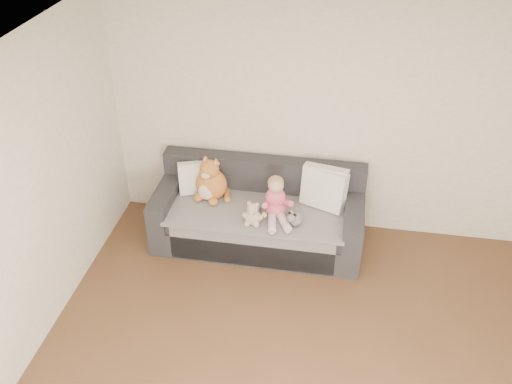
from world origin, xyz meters
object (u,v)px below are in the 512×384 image
sippy_cup (258,209)px  plush_cat (211,182)px  sofa (259,216)px  teddy_bear (253,215)px  toddler (276,201)px

sippy_cup → plush_cat: bearing=158.5°
sippy_cup → sofa: bearing=96.3°
teddy_bear → sofa: bearing=94.1°
toddler → sippy_cup: (-0.19, 0.02, -0.13)m
toddler → sippy_cup: bearing=158.3°
plush_cat → teddy_bear: size_ratio=1.91×
teddy_bear → sippy_cup: size_ratio=2.29×
toddler → sippy_cup: size_ratio=4.01×
toddler → teddy_bear: (-0.21, -0.17, -0.08)m
toddler → plush_cat: bearing=145.6°
toddler → teddy_bear: toddler is taller
toddler → plush_cat: size_ratio=0.92×
sofa → sippy_cup: size_ratio=18.73×
sippy_cup → teddy_bear: bearing=-97.1°
toddler → plush_cat: plush_cat is taller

